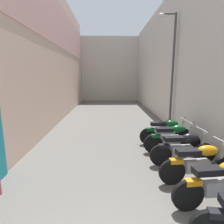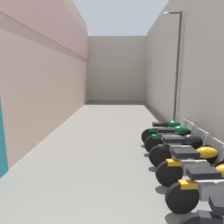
% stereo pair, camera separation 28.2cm
% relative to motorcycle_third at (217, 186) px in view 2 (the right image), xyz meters
% --- Properties ---
extents(ground_plane, '(34.35, 34.35, 0.00)m').
position_rel_motorcycle_third_xyz_m(ground_plane, '(-1.86, 4.54, -0.50)').
color(ground_plane, '#66635E').
extents(building_left, '(0.45, 18.35, 7.07)m').
position_rel_motorcycle_third_xyz_m(building_left, '(-4.85, 6.51, 3.07)').
color(building_left, beige).
rests_on(building_left, ground).
extents(building_right, '(0.45, 18.35, 6.39)m').
position_rel_motorcycle_third_xyz_m(building_right, '(1.14, 6.54, 2.70)').
color(building_right, beige).
rests_on(building_right, ground).
extents(building_far_end, '(8.60, 2.00, 6.20)m').
position_rel_motorcycle_third_xyz_m(building_far_end, '(-1.86, 16.72, 2.60)').
color(building_far_end, beige).
rests_on(building_far_end, ground).
extents(motorcycle_third, '(1.85, 0.58, 1.04)m').
position_rel_motorcycle_third_xyz_m(motorcycle_third, '(0.00, 0.00, 0.00)').
color(motorcycle_third, black).
rests_on(motorcycle_third, ground).
extents(motorcycle_fourth, '(1.85, 0.58, 1.04)m').
position_rel_motorcycle_third_xyz_m(motorcycle_fourth, '(0.00, 0.82, 0.00)').
color(motorcycle_fourth, black).
rests_on(motorcycle_fourth, ground).
extents(motorcycle_fifth, '(1.85, 0.58, 1.04)m').
position_rel_motorcycle_third_xyz_m(motorcycle_fifth, '(0.00, 1.72, 0.00)').
color(motorcycle_fifth, black).
rests_on(motorcycle_fifth, ground).
extents(motorcycle_sixth, '(1.85, 0.58, 1.04)m').
position_rel_motorcycle_third_xyz_m(motorcycle_sixth, '(0.00, 2.59, 0.00)').
color(motorcycle_sixth, black).
rests_on(motorcycle_sixth, ground).
extents(motorcycle_seventh, '(1.85, 0.58, 1.04)m').
position_rel_motorcycle_third_xyz_m(motorcycle_seventh, '(0.00, 3.28, 0.00)').
color(motorcycle_seventh, black).
rests_on(motorcycle_seventh, ground).
extents(street_lamp, '(0.79, 0.18, 5.02)m').
position_rel_motorcycle_third_xyz_m(street_lamp, '(0.71, 5.27, 2.41)').
color(street_lamp, '#47474C').
rests_on(street_lamp, ground).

